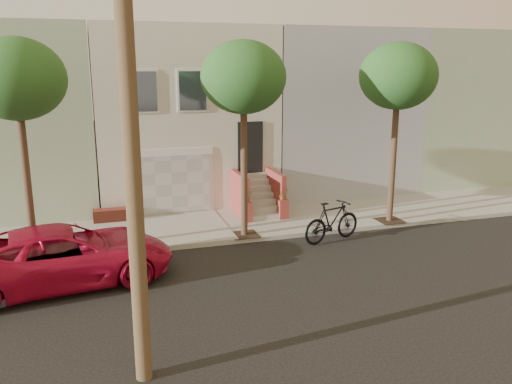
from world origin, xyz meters
name	(u,v)px	position (x,y,z in m)	size (l,w,h in m)	color
ground	(249,289)	(0.00, 0.00, 0.00)	(90.00, 90.00, 0.00)	black
sidewalk	(206,227)	(0.00, 5.35, 0.07)	(40.00, 3.70, 0.15)	#9A988C
house_row	(176,112)	(0.00, 11.19, 3.64)	(33.10, 11.70, 7.00)	beige
tree_left	(16,80)	(-5.50, 3.90, 5.26)	(2.70, 2.57, 6.30)	#2D2116
tree_mid	(243,79)	(1.00, 3.90, 5.26)	(2.70, 2.57, 6.30)	#2D2116
tree_right	(398,77)	(6.50, 3.90, 5.26)	(2.70, 2.57, 6.30)	#2D2116
pickup_truck	(64,256)	(-4.54, 1.82, 0.78)	(2.60, 5.64, 1.57)	#B40E30
motorcycle	(332,221)	(3.69, 2.84, 0.68)	(0.64, 2.27, 1.36)	black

